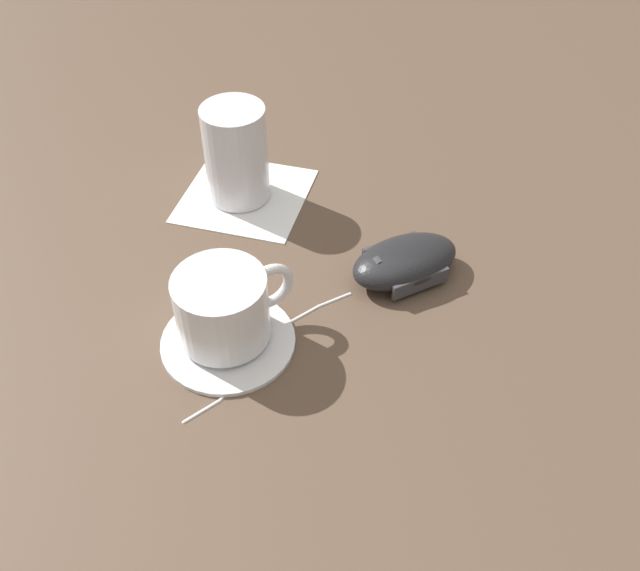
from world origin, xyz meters
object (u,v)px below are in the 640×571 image
(coffee_cup, at_px, (224,307))
(drinking_glass, at_px, (236,154))
(computer_mouse, at_px, (405,261))
(saucer, at_px, (228,340))

(coffee_cup, height_order, drinking_glass, drinking_glass)
(computer_mouse, distance_m, drinking_glass, 0.23)
(computer_mouse, relative_size, drinking_glass, 1.20)
(saucer, xyz_separation_m, drinking_glass, (0.13, -0.19, 0.05))
(saucer, relative_size, coffee_cup, 1.15)
(saucer, distance_m, coffee_cup, 0.04)
(saucer, bearing_deg, computer_mouse, -119.31)
(saucer, height_order, drinking_glass, drinking_glass)
(computer_mouse, height_order, drinking_glass, drinking_glass)
(coffee_cup, relative_size, drinking_glass, 0.98)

